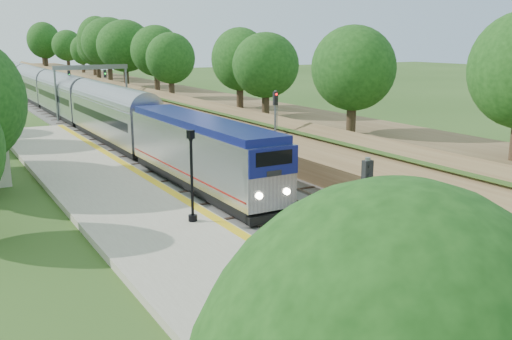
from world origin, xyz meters
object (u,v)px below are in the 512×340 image
lamppost_mid (505,340)px  lamppost_far (192,181)px  signal_platform (365,222)px  signal_farside (275,123)px  signal_gantry (91,77)px  train (49,93)px

lamppost_mid → lamppost_far: bearing=90.8°
lamppost_mid → lamppost_far: size_ratio=0.95×
lamppost_mid → signal_platform: (0.32, 5.32, 1.30)m
signal_platform → signal_farside: size_ratio=0.94×
signal_gantry → train: bearing=101.1°
lamppost_far → signal_platform: (0.58, -11.81, 1.21)m
signal_gantry → lamppost_far: size_ratio=1.87×
signal_platform → lamppost_far: bearing=92.8°
signal_farside → lamppost_mid: bearing=-110.6°
lamppost_far → signal_platform: 11.89m
train → signal_farside: 46.25m
train → signal_farside: size_ratio=20.23×
signal_gantry → signal_farside: 33.49m
signal_platform → signal_farside: 21.69m
signal_gantry → train: signal_gantry is taller
lamppost_far → signal_farside: 12.53m
signal_platform → signal_farside: signal_farside is taller
signal_platform → signal_farside: (9.10, 19.69, -0.06)m
signal_platform → signal_farside: bearing=65.2°
train → lamppost_mid: (-3.22, -70.83, 0.15)m
train → lamppost_far: 53.81m
lamppost_mid → signal_platform: 5.49m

